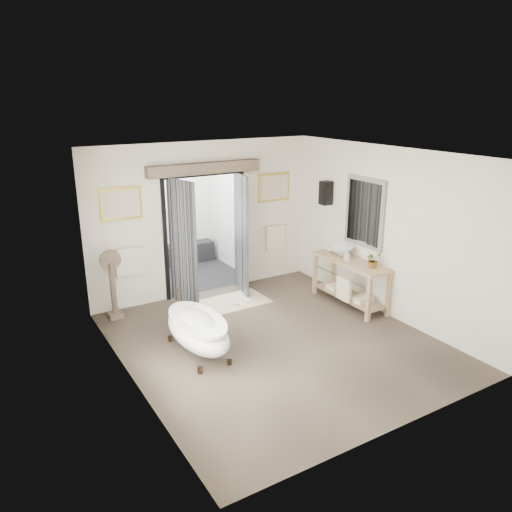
# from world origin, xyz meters

# --- Properties ---
(ground_plane) EXTENTS (5.00, 5.00, 0.00)m
(ground_plane) POSITION_xyz_m (0.00, 0.00, 0.00)
(ground_plane) COLOR brown
(room_shell) EXTENTS (4.52, 5.02, 2.91)m
(room_shell) POSITION_xyz_m (-0.04, -0.11, 1.86)
(room_shell) COLOR silver
(room_shell) RESTS_ON ground_plane
(shower_room) EXTENTS (2.22, 2.01, 2.51)m
(shower_room) POSITION_xyz_m (0.00, 3.99, 0.91)
(shower_room) COLOR black
(shower_room) RESTS_ON ground_plane
(back_wall_dressing) EXTENTS (3.82, 0.79, 2.52)m
(back_wall_dressing) POSITION_xyz_m (0.00, 2.32, 1.56)
(back_wall_dressing) COLOR black
(back_wall_dressing) RESTS_ON ground_plane
(clawfoot_tub) EXTENTS (0.70, 1.57, 0.77)m
(clawfoot_tub) POSITION_xyz_m (-1.17, 0.33, 0.38)
(clawfoot_tub) COLOR #39281D
(clawfoot_tub) RESTS_ON ground_plane
(vanity) EXTENTS (0.57, 1.60, 0.85)m
(vanity) POSITION_xyz_m (1.95, 0.54, 0.51)
(vanity) COLOR tan
(vanity) RESTS_ON ground_plane
(pedestal_mirror) EXTENTS (0.36, 0.23, 1.23)m
(pedestal_mirror) POSITION_xyz_m (-1.89, 2.20, 0.53)
(pedestal_mirror) COLOR brown
(pedestal_mirror) RESTS_ON ground_plane
(rug) EXTENTS (1.22, 0.82, 0.01)m
(rug) POSITION_xyz_m (0.22, 1.73, 0.01)
(rug) COLOR beige
(rug) RESTS_ON ground_plane
(slippers) EXTENTS (0.34, 0.26, 0.05)m
(slippers) POSITION_xyz_m (0.26, 1.62, 0.04)
(slippers) COLOR silver
(slippers) RESTS_ON rug
(basin) EXTENTS (0.55, 0.55, 0.17)m
(basin) POSITION_xyz_m (2.03, 0.92, 0.93)
(basin) COLOR white
(basin) RESTS_ON vanity
(plant) EXTENTS (0.29, 0.26, 0.29)m
(plant) POSITION_xyz_m (2.02, 0.06, 1.00)
(plant) COLOR gray
(plant) RESTS_ON vanity
(soap_bottle_a) EXTENTS (0.11, 0.11, 0.20)m
(soap_bottle_a) POSITION_xyz_m (1.91, 0.62, 0.95)
(soap_bottle_a) COLOR gray
(soap_bottle_a) RESTS_ON vanity
(soap_bottle_b) EXTENTS (0.12, 0.12, 0.15)m
(soap_bottle_b) POSITION_xyz_m (1.98, 1.18, 0.93)
(soap_bottle_b) COLOR gray
(soap_bottle_b) RESTS_ON vanity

